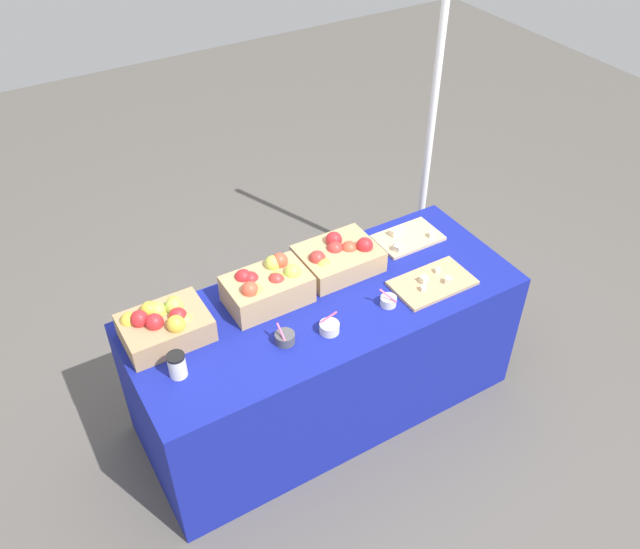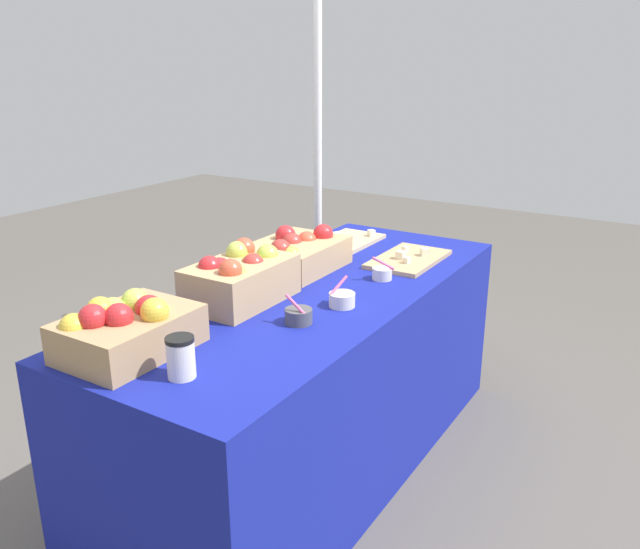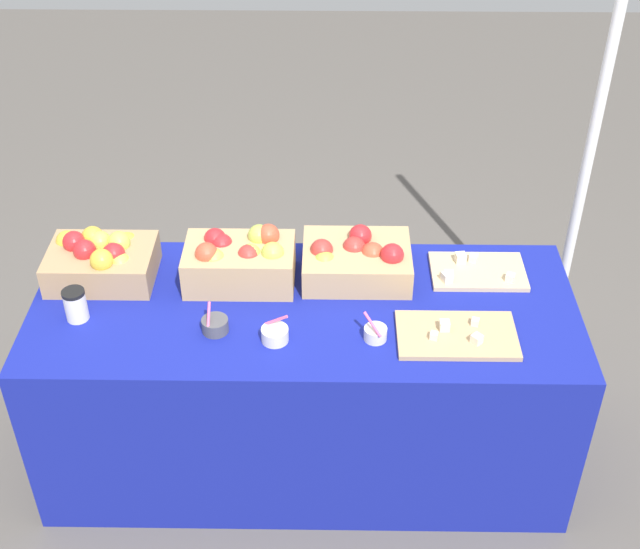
% 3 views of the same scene
% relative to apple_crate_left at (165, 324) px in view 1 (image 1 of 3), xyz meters
% --- Properties ---
extents(ground_plane, '(10.00, 10.00, 0.00)m').
position_rel_apple_crate_left_xyz_m(ground_plane, '(0.73, -0.16, -0.82)').
color(ground_plane, '#56514C').
extents(table, '(1.90, 0.76, 0.74)m').
position_rel_apple_crate_left_xyz_m(table, '(0.73, -0.16, -0.45)').
color(table, navy).
rests_on(table, ground_plane).
extents(apple_crate_left, '(0.38, 0.27, 0.17)m').
position_rel_apple_crate_left_xyz_m(apple_crate_left, '(0.00, 0.00, 0.00)').
color(apple_crate_left, tan).
rests_on(apple_crate_left, table).
extents(apple_crate_middle, '(0.39, 0.24, 0.20)m').
position_rel_apple_crate_left_xyz_m(apple_crate_middle, '(0.50, -0.02, 0.01)').
color(apple_crate_middle, tan).
rests_on(apple_crate_middle, table).
extents(apple_crate_right, '(0.39, 0.30, 0.17)m').
position_rel_apple_crate_left_xyz_m(apple_crate_right, '(0.91, 0.02, -0.01)').
color(apple_crate_right, tan).
rests_on(apple_crate_right, table).
extents(cutting_board_front, '(0.40, 0.24, 0.05)m').
position_rel_apple_crate_left_xyz_m(cutting_board_front, '(1.24, -0.32, -0.07)').
color(cutting_board_front, tan).
rests_on(cutting_board_front, table).
extents(cutting_board_back, '(0.34, 0.22, 0.05)m').
position_rel_apple_crate_left_xyz_m(cutting_board_back, '(1.35, 0.03, -0.07)').
color(cutting_board_back, '#D1B284').
rests_on(cutting_board_back, table).
extents(sample_bowl_near, '(0.09, 0.09, 0.10)m').
position_rel_apple_crate_left_xyz_m(sample_bowl_near, '(0.44, -0.30, -0.05)').
color(sample_bowl_near, '#4C4C51').
rests_on(sample_bowl_near, table).
extents(sample_bowl_mid, '(0.08, 0.09, 0.10)m').
position_rel_apple_crate_left_xyz_m(sample_bowl_mid, '(0.97, -0.33, -0.05)').
color(sample_bowl_mid, silver).
rests_on(sample_bowl_mid, table).
extents(sample_bowl_far, '(0.09, 0.09, 0.10)m').
position_rel_apple_crate_left_xyz_m(sample_bowl_far, '(0.64, -0.35, -0.05)').
color(sample_bowl_far, silver).
rests_on(sample_bowl_far, table).
extents(coffee_cup, '(0.08, 0.08, 0.12)m').
position_rel_apple_crate_left_xyz_m(coffee_cup, '(-0.04, -0.24, -0.02)').
color(coffee_cup, silver).
rests_on(coffee_cup, table).
extents(tent_pole, '(0.04, 0.04, 1.95)m').
position_rel_apple_crate_left_xyz_m(tent_pole, '(1.82, 0.49, 0.16)').
color(tent_pole, white).
rests_on(tent_pole, ground_plane).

